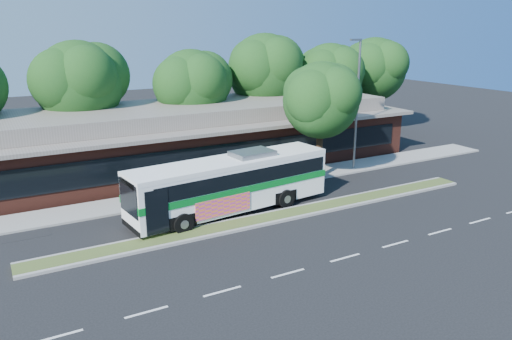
# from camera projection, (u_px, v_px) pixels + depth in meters

# --- Properties ---
(ground) EXTENTS (120.00, 120.00, 0.00)m
(ground) POSITION_uv_depth(u_px,v_px,m) (285.00, 221.00, 26.25)
(ground) COLOR black
(ground) RESTS_ON ground
(median_strip) EXTENTS (26.00, 1.10, 0.15)m
(median_strip) POSITION_uv_depth(u_px,v_px,m) (279.00, 216.00, 26.74)
(median_strip) COLOR #405423
(median_strip) RESTS_ON ground
(sidewalk) EXTENTS (44.00, 2.60, 0.12)m
(sidewalk) POSITION_uv_depth(u_px,v_px,m) (231.00, 187.00, 31.61)
(sidewalk) COLOR gray
(sidewalk) RESTS_ON ground
(plaza_building) EXTENTS (33.20, 11.20, 4.45)m
(plaza_building) POSITION_uv_depth(u_px,v_px,m) (191.00, 136.00, 36.57)
(plaza_building) COLOR #522319
(plaza_building) RESTS_ON ground
(lamp_post) EXTENTS (0.93, 0.18, 9.07)m
(lamp_post) POSITION_uv_depth(u_px,v_px,m) (357.00, 101.00, 34.40)
(lamp_post) COLOR slate
(lamp_post) RESTS_ON ground
(tree_bg_b) EXTENTS (6.69, 6.00, 9.00)m
(tree_bg_b) POSITION_uv_depth(u_px,v_px,m) (85.00, 81.00, 35.05)
(tree_bg_b) COLOR black
(tree_bg_b) RESTS_ON ground
(tree_bg_c) EXTENTS (6.24, 5.60, 8.26)m
(tree_bg_c) POSITION_uv_depth(u_px,v_px,m) (196.00, 84.00, 38.07)
(tree_bg_c) COLOR black
(tree_bg_c) RESTS_ON ground
(tree_bg_d) EXTENTS (6.91, 6.20, 9.37)m
(tree_bg_d) POSITION_uv_depth(u_px,v_px,m) (269.00, 69.00, 41.98)
(tree_bg_d) COLOR black
(tree_bg_d) RESTS_ON ground
(tree_bg_e) EXTENTS (6.47, 5.80, 8.50)m
(tree_bg_e) POSITION_uv_depth(u_px,v_px,m) (332.00, 75.00, 44.11)
(tree_bg_e) COLOR black
(tree_bg_e) RESTS_ON ground
(tree_bg_f) EXTENTS (6.69, 6.00, 8.92)m
(tree_bg_f) POSITION_uv_depth(u_px,v_px,m) (376.00, 68.00, 47.67)
(tree_bg_f) COLOR black
(tree_bg_f) RESTS_ON ground
(transit_bus) EXTENTS (11.78, 3.73, 3.26)m
(transit_bus) POSITION_uv_depth(u_px,v_px,m) (232.00, 180.00, 27.08)
(transit_bus) COLOR white
(transit_bus) RESTS_ON ground
(sidewalk_tree) EXTENTS (5.50, 4.94, 7.75)m
(sidewalk_tree) POSITION_uv_depth(u_px,v_px,m) (324.00, 98.00, 32.28)
(sidewalk_tree) COLOR black
(sidewalk_tree) RESTS_ON ground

